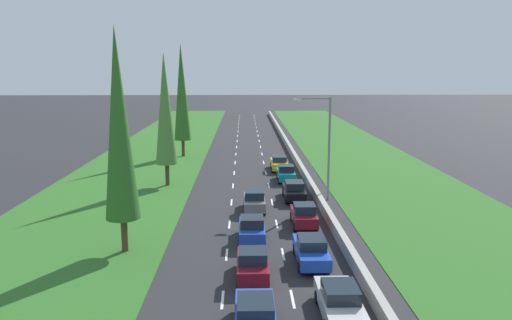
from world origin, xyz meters
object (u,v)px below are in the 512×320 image
Objects in this scene: silver_sedan_right_lane at (340,301)px; blue_sedan_right_lane at (311,250)px; blue_sedan_centre_lane at (255,317)px; teal_hatchback_right_lane at (286,173)px; poplar_tree_fourth at (182,92)px; poplar_tree_third at (165,109)px; blue_hatchback_centre_lane at (252,229)px; grey_hatchback_centre_lane at (254,201)px; maroon_hatchback_right_lane at (304,215)px; street_light_mast at (325,141)px; black_sedan_right_lane at (294,190)px; maroon_hatchback_centre_lane at (253,264)px; poplar_tree_second at (119,125)px; yellow_sedan_right_lane at (279,163)px.

silver_sedan_right_lane is 1.00× the size of blue_sedan_right_lane.
blue_sedan_centre_lane is 29.34m from teal_hatchback_right_lane.
poplar_tree_fourth reaches higher than teal_hatchback_right_lane.
poplar_tree_third is at bearing 114.46° from silver_sedan_right_lane.
teal_hatchback_right_lane and blue_hatchback_centre_lane have the same top height.
grey_hatchback_centre_lane is at bearing 101.66° from silver_sedan_right_lane.
blue_hatchback_centre_lane is at bearing 110.53° from silver_sedan_right_lane.
blue_sedan_right_lane is 6.91m from maroon_hatchback_right_lane.
blue_sedan_right_lane is at bearing 93.91° from silver_sedan_right_lane.
blue_sedan_centre_lane is 4.15m from silver_sedan_right_lane.
silver_sedan_right_lane is 0.50× the size of street_light_mast.
black_sedan_right_lane is at bearing 43.82° from grey_hatchback_centre_lane.
blue_sedan_centre_lane is at bearing -161.07° from silver_sedan_right_lane.
black_sedan_right_lane is at bearing 89.78° from maroon_hatchback_right_lane.
blue_hatchback_centre_lane is 0.43× the size of street_light_mast.
poplar_tree_fourth is at bearing 109.27° from grey_hatchback_centre_lane.
street_light_mast is at bearing 57.56° from blue_hatchback_centre_lane.
blue_sedan_centre_lane is 11.70m from blue_hatchback_centre_lane.
black_sedan_right_lane is 0.35× the size of poplar_tree_third.
teal_hatchback_right_lane reaches higher than blue_sedan_centre_lane.
maroon_hatchback_right_lane is 18.73m from poplar_tree_third.
street_light_mast is at bearing -55.65° from poplar_tree_fourth.
street_light_mast reaches higher than grey_hatchback_centre_lane.
maroon_hatchback_centre_lane is at bearing -77.53° from poplar_tree_fourth.
maroon_hatchback_centre_lane is 5.98m from blue_hatchback_centre_lane.
blue_hatchback_centre_lane is at bearing -141.98° from maroon_hatchback_right_lane.
maroon_hatchback_right_lane is (0.41, 6.89, 0.02)m from blue_sedan_right_lane.
blue_sedan_right_lane is 1.15× the size of maroon_hatchback_centre_lane.
teal_hatchback_right_lane is 0.28× the size of poplar_tree_second.
blue_sedan_centre_lane is 0.35× the size of poplar_tree_third.
maroon_hatchback_right_lane reaches higher than blue_sedan_right_lane.
black_sedan_right_lane is 1.15× the size of teal_hatchback_right_lane.
poplar_tree_second is 33.78m from poplar_tree_fourth.
yellow_sedan_right_lane is (-0.43, 33.35, 0.00)m from silver_sedan_right_lane.
maroon_hatchback_right_lane is at bearing 21.79° from poplar_tree_second.
teal_hatchback_right_lane is (3.79, 29.09, 0.02)m from blue_sedan_centre_lane.
yellow_sedan_right_lane is (-0.30, 5.60, -0.02)m from teal_hatchback_right_lane.
yellow_sedan_right_lane is at bearing 93.04° from teal_hatchback_right_lane.
grey_hatchback_centre_lane is 0.43× the size of street_light_mast.
silver_sedan_right_lane is 0.32× the size of poplar_tree_second.
poplar_tree_third is (-11.92, 5.48, 6.68)m from black_sedan_right_lane.
yellow_sedan_right_lane is at bearing 81.47° from blue_hatchback_centre_lane.
blue_hatchback_centre_lane reaches higher than blue_sedan_centre_lane.
blue_sedan_right_lane is at bearing -93.40° from maroon_hatchback_right_lane.
poplar_tree_fourth is at bearing 102.47° from maroon_hatchback_centre_lane.
yellow_sedan_right_lane is (3.45, 22.99, -0.02)m from blue_hatchback_centre_lane.
poplar_tree_second is at bearing -133.79° from grey_hatchback_centre_lane.
black_sedan_right_lane is 0.32× the size of poplar_tree_second.
silver_sedan_right_lane is 1.15× the size of teal_hatchback_right_lane.
maroon_hatchback_right_lane and grey_hatchback_centre_lane have the same top height.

